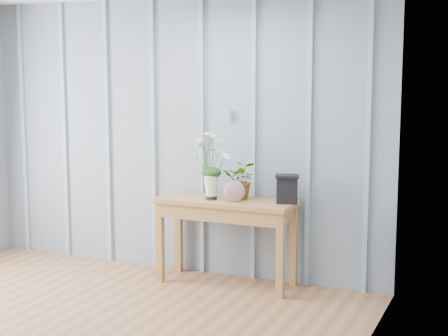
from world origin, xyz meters
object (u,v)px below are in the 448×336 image
at_px(felt_disc_vessel, 234,192).
at_px(carved_box, 287,189).
at_px(sideboard, 226,212).
at_px(daisy_vase, 211,156).

xyz_separation_m(felt_disc_vessel, carved_box, (0.42, 0.14, 0.03)).
relative_size(sideboard, daisy_vase, 1.97).
distance_m(daisy_vase, felt_disc_vessel, 0.37).
height_order(sideboard, daisy_vase, daisy_vase).
bearing_deg(sideboard, daisy_vase, -156.41).
distance_m(daisy_vase, carved_box, 0.70).
height_order(sideboard, carved_box, carved_box).
height_order(daisy_vase, felt_disc_vessel, daisy_vase).
xyz_separation_m(daisy_vase, felt_disc_vessel, (0.23, -0.04, -0.29)).
xyz_separation_m(daisy_vase, carved_box, (0.65, 0.10, -0.26)).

